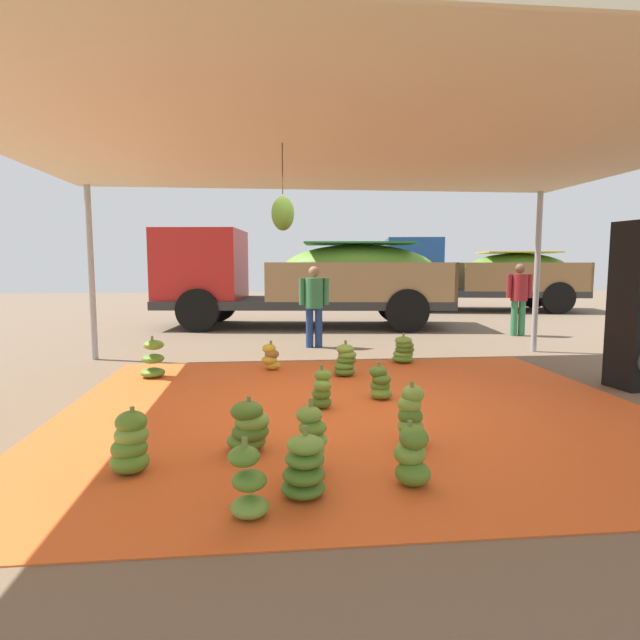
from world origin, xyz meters
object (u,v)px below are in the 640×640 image
(banana_bunch_1, at_px, (153,361))
(worker_1, at_px, (314,300))
(banana_bunch_13, at_px, (130,444))
(cargo_truck_main, at_px, (299,276))
(banana_bunch_8, at_px, (248,484))
(banana_bunch_7, at_px, (404,350))
(speaker_stack, at_px, (637,306))
(banana_bunch_9, at_px, (249,428))
(worker_0, at_px, (519,294))
(banana_bunch_3, at_px, (310,441))
(banana_bunch_5, at_px, (322,390))
(banana_bunch_12, at_px, (411,417))
(banana_bunch_10, at_px, (304,469))
(banana_bunch_6, at_px, (380,383))
(banana_bunch_2, at_px, (271,358))
(banana_bunch_0, at_px, (412,457))
(cargo_truck_far, at_px, (475,273))
(banana_bunch_4, at_px, (345,361))

(banana_bunch_1, xyz_separation_m, worker_1, (2.45, 2.40, 0.64))
(banana_bunch_13, xyz_separation_m, cargo_truck_main, (1.82, 9.01, 1.05))
(banana_bunch_1, height_order, worker_1, worker_1)
(banana_bunch_8, bearing_deg, banana_bunch_7, 64.73)
(banana_bunch_8, xyz_separation_m, worker_1, (1.00, 6.52, 0.67))
(cargo_truck_main, relative_size, speaker_stack, 3.48)
(banana_bunch_1, xyz_separation_m, banana_bunch_9, (1.41, -2.97, -0.04))
(banana_bunch_8, height_order, worker_0, worker_0)
(banana_bunch_13, bearing_deg, banana_bunch_3, -5.54)
(banana_bunch_7, bearing_deg, banana_bunch_5, -122.41)
(banana_bunch_13, bearing_deg, banana_bunch_7, 51.64)
(banana_bunch_8, relative_size, banana_bunch_13, 1.02)
(banana_bunch_8, distance_m, banana_bunch_12, 1.78)
(banana_bunch_7, xyz_separation_m, worker_0, (3.30, 2.81, 0.71))
(banana_bunch_13, distance_m, worker_0, 9.45)
(banana_bunch_5, bearing_deg, banana_bunch_3, -98.93)
(banana_bunch_12, relative_size, cargo_truck_main, 0.08)
(banana_bunch_10, distance_m, worker_0, 9.09)
(banana_bunch_1, xyz_separation_m, worker_0, (7.03, 3.52, 0.67))
(banana_bunch_6, bearing_deg, banana_bunch_9, -133.47)
(banana_bunch_1, distance_m, banana_bunch_7, 3.79)
(banana_bunch_5, distance_m, banana_bunch_13, 2.25)
(banana_bunch_2, distance_m, banana_bunch_12, 3.53)
(banana_bunch_3, relative_size, banana_bunch_9, 1.20)
(banana_bunch_0, height_order, banana_bunch_12, banana_bunch_12)
(banana_bunch_5, xyz_separation_m, cargo_truck_far, (6.36, 11.34, 1.03))
(banana_bunch_7, distance_m, cargo_truck_far, 10.14)
(banana_bunch_0, distance_m, banana_bunch_13, 2.10)
(banana_bunch_9, bearing_deg, cargo_truck_far, 60.47)
(banana_bunch_8, relative_size, banana_bunch_9, 1.09)
(banana_bunch_9, xyz_separation_m, speaker_stack, (4.78, 1.78, 0.84))
(banana_bunch_1, relative_size, banana_bunch_12, 1.02)
(banana_bunch_1, height_order, banana_bunch_8, banana_bunch_1)
(banana_bunch_7, relative_size, cargo_truck_main, 0.06)
(banana_bunch_0, height_order, worker_1, worker_1)
(cargo_truck_far, bearing_deg, banana_bunch_1, -131.66)
(banana_bunch_9, relative_size, worker_0, 0.30)
(banana_bunch_4, bearing_deg, cargo_truck_main, 92.90)
(cargo_truck_main, bearing_deg, banana_bunch_8, -95.31)
(banana_bunch_8, relative_size, banana_bunch_10, 1.03)
(banana_bunch_6, bearing_deg, speaker_stack, 3.98)
(banana_bunch_0, height_order, speaker_stack, speaker_stack)
(worker_0, bearing_deg, banana_bunch_6, -130.02)
(banana_bunch_12, height_order, cargo_truck_far, cargo_truck_far)
(cargo_truck_far, bearing_deg, banana_bunch_3, -116.97)
(banana_bunch_0, bearing_deg, worker_1, 91.37)
(banana_bunch_8, bearing_deg, worker_0, 53.83)
(banana_bunch_0, relative_size, banana_bunch_8, 0.90)
(banana_bunch_13, relative_size, worker_0, 0.32)
(banana_bunch_7, bearing_deg, banana_bunch_2, -170.39)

